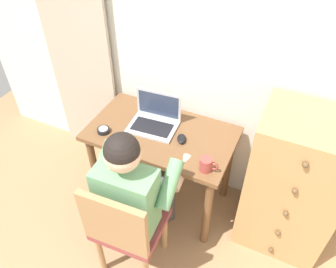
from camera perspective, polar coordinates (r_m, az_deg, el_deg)
The scene contains 10 objects.
wall_back at distance 2.26m, azimuth 14.36°, elevation 12.31°, with size 4.80×0.05×2.50m, color silver.
curtain_panel at distance 2.79m, azimuth -15.55°, elevation 15.39°, with size 0.61×0.03×2.28m, color #BCAD99.
desk at distance 2.46m, azimuth -1.13°, elevation -1.80°, with size 1.05×0.60×0.74m.
dresser at distance 2.43m, azimuth 20.56°, elevation -8.16°, with size 0.59×0.51×1.12m.
chair at distance 2.17m, azimuth -7.32°, elevation -15.51°, with size 0.44×0.42×0.89m.
person_seated at distance 2.12m, azimuth -5.41°, elevation -9.03°, with size 0.54×0.60×1.21m.
laptop at distance 2.41m, azimuth -2.29°, elevation 2.56°, with size 0.36×0.28×0.24m.
computer_mouse at distance 2.31m, azimuth 2.34°, elevation -0.81°, with size 0.06×0.10×0.03m, color black.
desk_clock at distance 2.42m, azimuth -11.02°, elevation 0.64°, with size 0.09×0.09×0.03m.
coffee_mug at distance 2.10m, azimuth 6.58°, elevation -5.22°, with size 0.12×0.08×0.09m.
Camera 1 is at (0.31, 0.23, 2.32)m, focal length 35.54 mm.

